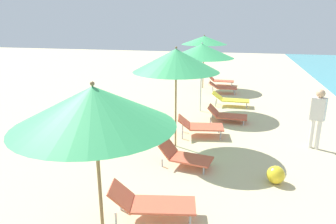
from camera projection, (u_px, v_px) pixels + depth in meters
The scene contains 13 objects.
umbrella_third at pixel (94, 107), 3.92m from camera, with size 2.16×2.16×2.68m.
lounger_third_shoreside at pixel (151, 202), 5.38m from camera, with size 1.59×0.84×0.65m.
umbrella_fourth at pixel (176, 60), 7.95m from camera, with size 2.31×2.31×2.79m.
lounger_fourth_shoreside at pixel (200, 126), 9.33m from camera, with size 1.50×0.93×0.61m.
lounger_fourth_inland at pixel (185, 156), 7.39m from camera, with size 1.33×0.79×0.56m.
umbrella_fifth at pixel (202, 51), 11.35m from camera, with size 2.41×2.41×2.66m.
lounger_fifth_shoreside at pixel (230, 99), 12.63m from camera, with size 1.53×0.59×0.58m.
lounger_fifth_inland at pixel (226, 115), 10.70m from camera, with size 1.38×0.71×0.55m.
umbrella_farthest at pixel (204, 40), 15.49m from camera, with size 2.34×2.34×2.75m.
lounger_farthest_shoreside at pixel (220, 80), 16.79m from camera, with size 1.46×0.58×0.60m.
lounger_farthest_inland at pixel (223, 87), 14.87m from camera, with size 1.39×0.80×0.55m.
person_walking_near at pixel (318, 113), 8.20m from camera, with size 0.42×0.35×1.68m.
beach_ball at pixel (276, 175), 6.62m from camera, with size 0.39×0.39×0.39m, color yellow.
Camera 1 is at (1.21, 4.66, 3.41)m, focal length 32.42 mm.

